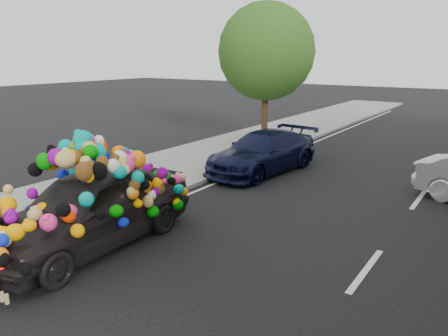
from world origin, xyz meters
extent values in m
plane|color=black|center=(0.00, 0.00, 0.00)|extent=(100.00, 100.00, 0.00)
cube|color=gray|center=(-4.30, 0.00, 0.06)|extent=(4.00, 60.00, 0.12)
cube|color=gray|center=(-2.35, 0.00, 0.07)|extent=(0.15, 60.00, 0.13)
cylinder|color=#332114|center=(-3.80, 9.50, 1.36)|extent=(0.28, 0.28, 2.73)
sphere|color=#1F4111|center=(-3.80, 9.50, 4.03)|extent=(4.20, 4.20, 4.20)
imported|color=black|center=(-1.53, -2.07, 0.82)|extent=(2.09, 4.85, 1.63)
imported|color=black|center=(-1.49, 5.21, 0.69)|extent=(2.47, 4.92, 1.37)
camera|label=1|loc=(5.53, -7.61, 3.90)|focal=35.00mm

